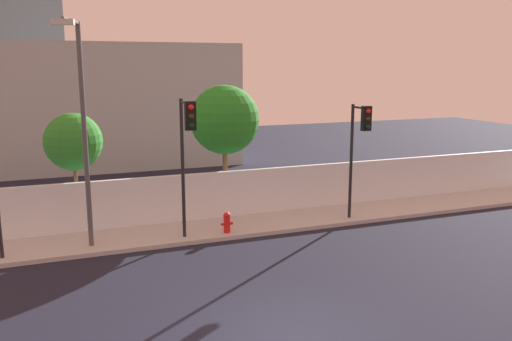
% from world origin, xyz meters
% --- Properties ---
extents(ground_plane, '(80.00, 80.00, 0.00)m').
position_xyz_m(ground_plane, '(0.00, 0.00, 0.00)').
color(ground_plane, black).
extents(sidewalk, '(36.00, 2.40, 0.15)m').
position_xyz_m(sidewalk, '(0.00, 8.20, 0.07)').
color(sidewalk, '#B6B6B6').
rests_on(sidewalk, ground).
extents(perimeter_wall, '(36.00, 0.18, 1.80)m').
position_xyz_m(perimeter_wall, '(0.00, 9.49, 1.05)').
color(perimeter_wall, silver).
rests_on(perimeter_wall, sidewalk).
extents(traffic_light_left, '(0.35, 1.69, 4.79)m').
position_xyz_m(traffic_light_left, '(-0.50, 6.78, 3.65)').
color(traffic_light_left, black).
rests_on(traffic_light_left, sidewalk).
extents(traffic_light_center, '(0.35, 1.27, 4.44)m').
position_xyz_m(traffic_light_center, '(6.13, 6.99, 3.39)').
color(traffic_light_center, black).
rests_on(traffic_light_center, sidewalk).
extents(street_lamp_curbside, '(0.89, 2.10, 7.19)m').
position_xyz_m(street_lamp_curbside, '(-3.65, 7.49, 4.39)').
color(street_lamp_curbside, '#4C4C51').
rests_on(street_lamp_curbside, sidewalk).
extents(fire_hydrant, '(0.44, 0.26, 0.75)m').
position_xyz_m(fire_hydrant, '(1.06, 7.45, 0.55)').
color(fire_hydrant, red).
rests_on(fire_hydrant, sidewalk).
extents(roadside_tree_leftmost, '(2.13, 2.13, 4.32)m').
position_xyz_m(roadside_tree_leftmost, '(-3.83, 10.67, 3.24)').
color(roadside_tree_leftmost, brown).
rests_on(roadside_tree_leftmost, ground).
extents(roadside_tree_midleft, '(2.82, 2.82, 5.26)m').
position_xyz_m(roadside_tree_midleft, '(2.05, 10.67, 3.84)').
color(roadside_tree_midleft, brown).
rests_on(roadside_tree_midleft, ground).
extents(low_building_distant, '(14.79, 6.00, 7.30)m').
position_xyz_m(low_building_distant, '(-1.02, 23.49, 3.65)').
color(low_building_distant, '#A0A0A0').
rests_on(low_building_distant, ground).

